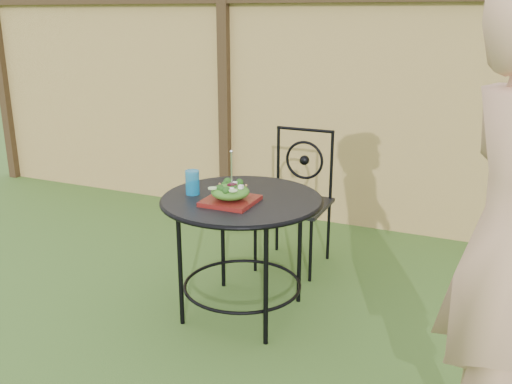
# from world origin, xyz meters

# --- Properties ---
(ground) EXTENTS (60.00, 60.00, 0.00)m
(ground) POSITION_xyz_m (0.00, 0.00, 0.00)
(ground) COLOR #234215
(ground) RESTS_ON ground
(fence) EXTENTS (8.00, 0.12, 1.90)m
(fence) POSITION_xyz_m (-0.00, 2.19, 0.95)
(fence) COLOR tan
(fence) RESTS_ON ground
(patio_table) EXTENTS (0.92, 0.92, 0.72)m
(patio_table) POSITION_xyz_m (-0.34, 0.47, 0.59)
(patio_table) COLOR black
(patio_table) RESTS_ON ground
(patio_chair) EXTENTS (0.46, 0.46, 0.95)m
(patio_chair) POSITION_xyz_m (-0.31, 1.28, 0.50)
(patio_chair) COLOR black
(patio_chair) RESTS_ON ground
(diner) EXTENTS (0.65, 0.79, 1.85)m
(diner) POSITION_xyz_m (1.04, -0.18, 0.93)
(diner) COLOR tan
(diner) RESTS_ON ground
(salad_plate) EXTENTS (0.27, 0.27, 0.02)m
(salad_plate) POSITION_xyz_m (-0.36, 0.35, 0.74)
(salad_plate) COLOR #4E170B
(salad_plate) RESTS_ON patio_table
(salad) EXTENTS (0.21, 0.21, 0.08)m
(salad) POSITION_xyz_m (-0.36, 0.35, 0.79)
(salad) COLOR #235614
(salad) RESTS_ON salad_plate
(fork) EXTENTS (0.01, 0.01, 0.18)m
(fork) POSITION_xyz_m (-0.35, 0.35, 0.92)
(fork) COLOR silver
(fork) RESTS_ON salad
(drinking_glass) EXTENTS (0.08, 0.08, 0.14)m
(drinking_glass) POSITION_xyz_m (-0.63, 0.41, 0.79)
(drinking_glass) COLOR #0E70A6
(drinking_glass) RESTS_ON patio_table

